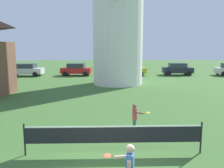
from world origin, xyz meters
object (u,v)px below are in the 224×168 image
object	(u,v)px
parked_car_red	(76,69)
parked_car_mustard	(129,69)
windmill	(118,0)
player_far	(135,116)
parked_car_silver	(25,70)
tennis_net	(114,135)
parked_car_black	(177,69)

from	to	relation	value
parked_car_red	parked_car_mustard	distance (m)	6.79
windmill	player_far	bearing A→B (deg)	-89.94
windmill	parked_car_mustard	distance (m)	10.24
player_far	parked_car_silver	world-z (taller)	parked_car_silver
tennis_net	parked_car_silver	world-z (taller)	parked_car_silver
windmill	player_far	world-z (taller)	windmill
player_far	windmill	bearing A→B (deg)	90.06
player_far	parked_car_red	size ratio (longest dim) A/B	0.31
player_far	parked_car_mustard	bearing A→B (deg)	84.90
parked_car_black	player_far	bearing A→B (deg)	-111.66
parked_car_black	parked_car_red	bearing A→B (deg)	-179.43
windmill	parked_car_silver	distance (m)	15.00
windmill	parked_car_silver	bearing A→B (deg)	149.05
windmill	parked_car_red	size ratio (longest dim) A/B	4.02
windmill	parked_car_red	xyz separation A→B (m)	(-4.94, 7.12, -7.17)
player_far	parked_car_red	xyz separation A→B (m)	(-4.96, 20.54, 0.10)
windmill	parked_car_red	world-z (taller)	windmill
player_far	parked_car_black	world-z (taller)	parked_car_black
windmill	parked_car_black	distance (m)	13.10
tennis_net	parked_car_red	distance (m)	22.96
windmill	player_far	xyz separation A→B (m)	(0.01, -13.42, -7.27)
tennis_net	parked_car_silver	distance (m)	24.55
windmill	parked_car_black	size ratio (longest dim) A/B	4.08
parked_car_silver	parked_car_black	size ratio (longest dim) A/B	1.14
tennis_net	parked_car_black	xyz separation A→B (m)	(9.19, 22.75, 0.12)
parked_car_silver	parked_car_mustard	size ratio (longest dim) A/B	1.01
tennis_net	parked_car_silver	size ratio (longest dim) A/B	1.35
player_far	parked_car_red	world-z (taller)	parked_car_red
tennis_net	parked_car_black	size ratio (longest dim) A/B	1.54
parked_car_silver	parked_car_mustard	distance (m)	13.14
windmill	tennis_net	xyz separation A→B (m)	(-0.97, -15.50, -7.29)
parked_car_red	parked_car_silver	bearing A→B (deg)	-176.92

